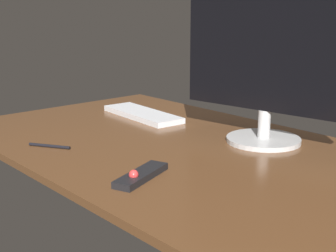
# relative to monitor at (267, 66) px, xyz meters

# --- Properties ---
(desk) EXTENTS (1.40, 0.84, 0.02)m
(desk) POSITION_rel_monitor_xyz_m (-0.15, -0.21, -0.24)
(desk) COLOR brown
(desk) RESTS_ON ground
(monitor) EXTENTS (0.53, 0.22, 0.43)m
(monitor) POSITION_rel_monitor_xyz_m (0.00, 0.00, 0.00)
(monitor) COLOR #BABABA
(monitor) RESTS_ON desk
(keyboard) EXTENTS (0.36, 0.14, 0.02)m
(keyboard) POSITION_rel_monitor_xyz_m (-0.50, -0.06, -0.22)
(keyboard) COLOR silver
(keyboard) RESTS_ON desk
(media_remote) EXTENTS (0.11, 0.18, 0.03)m
(media_remote) POSITION_rel_monitor_xyz_m (0.01, -0.47, -0.22)
(media_remote) COLOR black
(media_remote) RESTS_ON desk
(pen) EXTENTS (0.12, 0.07, 0.01)m
(pen) POSITION_rel_monitor_xyz_m (-0.37, -0.50, -0.22)
(pen) COLOR black
(pen) RESTS_ON desk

